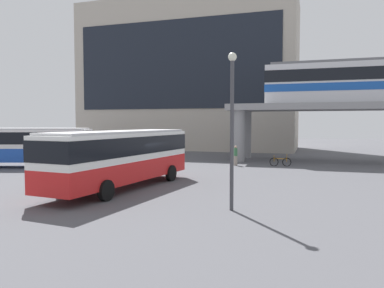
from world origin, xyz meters
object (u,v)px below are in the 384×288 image
(bus_main, at_px, (122,153))
(station_building, at_px, (189,78))
(bicycle_orange, at_px, (280,162))
(pedestrian_walking_across, at_px, (236,156))
(bus_secondary, at_px, (22,143))

(bus_main, bearing_deg, station_building, 101.72)
(station_building, bearing_deg, bus_main, -78.28)
(bicycle_orange, distance_m, pedestrian_walking_across, 3.78)
(bus_secondary, relative_size, bicycle_orange, 6.33)
(station_building, height_order, bus_main, station_building)
(pedestrian_walking_across, bearing_deg, bus_secondary, -158.33)
(bus_main, relative_size, bus_secondary, 1.00)
(bus_main, bearing_deg, bicycle_orange, 61.40)
(bus_secondary, distance_m, pedestrian_walking_across, 17.81)
(bicycle_orange, relative_size, pedestrian_walking_across, 1.05)
(station_building, xyz_separation_m, bus_secondary, (-5.88, -26.29, -8.07))
(bus_secondary, distance_m, bicycle_orange, 21.53)
(bus_main, xyz_separation_m, pedestrian_walking_across, (3.82, 13.11, -1.19))
(station_building, relative_size, pedestrian_walking_across, 17.47)
(bus_main, bearing_deg, pedestrian_walking_across, 73.75)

